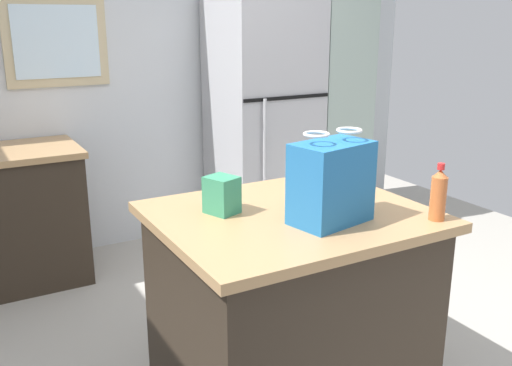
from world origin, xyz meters
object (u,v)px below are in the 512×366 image
kitchen_island (289,308)px  tall_cabinet (327,98)px  shopping_bag (331,182)px  refrigerator (263,121)px  small_box (222,195)px  bottle (438,195)px

kitchen_island → tall_cabinet: bearing=50.3°
tall_cabinet → shopping_bag: 2.51m
refrigerator → kitchen_island: bearing=-116.8°
tall_cabinet → small_box: 2.49m
bottle → refrigerator: bearing=77.9°
kitchen_island → small_box: (-0.26, 0.13, 0.53)m
tall_cabinet → bottle: (-1.08, -2.22, -0.05)m
refrigerator → shopping_bag: size_ratio=4.99×
kitchen_island → refrigerator: bearing=63.2°
shopping_bag → small_box: bearing=136.7°
kitchen_island → shopping_bag: shopping_bag is taller
kitchen_island → shopping_bag: (0.07, -0.18, 0.61)m
kitchen_island → small_box: small_box is taller
tall_cabinet → refrigerator: bearing=-180.0°
kitchen_island → tall_cabinet: (1.54, 1.85, 0.60)m
kitchen_island → small_box: size_ratio=7.14×
kitchen_island → bottle: 0.81m
refrigerator → shopping_bag: (-0.86, -2.03, 0.15)m
shopping_bag → bottle: shopping_bag is taller
refrigerator → small_box: refrigerator is taller
tall_cabinet → bottle: bearing=-116.0°
refrigerator → tall_cabinet: tall_cabinet is taller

